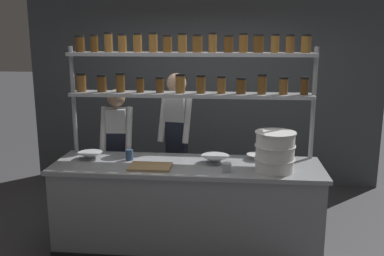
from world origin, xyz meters
TOP-DOWN VIEW (x-y plane):
  - ground_plane at (0.00, 0.00)m, footprint 40.00×40.00m
  - back_wall at (0.00, 2.12)m, footprint 5.05×0.12m
  - prep_counter at (0.00, -0.00)m, footprint 2.65×0.76m
  - spice_shelf_unit at (-0.01, 0.33)m, footprint 2.53×0.28m
  - chef_left at (-0.87, 0.62)m, footprint 0.37×0.29m
  - chef_center at (-0.20, 0.71)m, footprint 0.40×0.33m
  - container_stack at (0.84, -0.14)m, footprint 0.38×0.38m
  - cutting_board at (-0.33, -0.16)m, footprint 0.40×0.26m
  - prep_bowl_near_left at (0.69, 0.23)m, footprint 0.20×0.20m
  - prep_bowl_center_front at (-1.01, 0.09)m, footprint 0.25×0.25m
  - prep_bowl_center_back at (0.28, 0.06)m, footprint 0.28×0.28m
  - serving_cup_front at (0.39, -0.21)m, footprint 0.09×0.09m
  - serving_cup_by_board at (-0.60, 0.08)m, footprint 0.08×0.08m

SIDE VIEW (x-z plane):
  - ground_plane at x=0.00m, z-range 0.00..0.00m
  - prep_counter at x=0.00m, z-range 0.00..0.92m
  - chef_left at x=-0.87m, z-range 0.11..1.68m
  - cutting_board at x=-0.33m, z-range 0.92..0.94m
  - prep_bowl_near_left at x=0.69m, z-range 0.92..0.97m
  - prep_bowl_center_front at x=-1.01m, z-range 0.92..0.99m
  - prep_bowl_center_back at x=0.28m, z-range 0.92..1.00m
  - serving_cup_front at x=0.39m, z-range 0.92..1.01m
  - serving_cup_by_board at x=-0.60m, z-range 0.92..1.03m
  - chef_center at x=-0.20m, z-range 0.14..1.89m
  - container_stack at x=0.84m, z-range 0.92..1.30m
  - back_wall at x=0.00m, z-range 0.00..3.24m
  - spice_shelf_unit at x=-0.01m, z-range 0.67..2.86m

